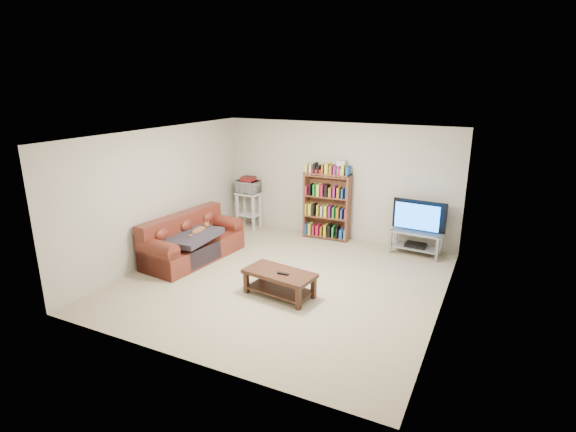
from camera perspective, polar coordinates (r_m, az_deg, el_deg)
The scene contains 19 objects.
floor at distance 7.55m, azimuth -0.66°, elevation -8.17°, with size 5.00×5.00×0.00m, color #BFB08E.
ceiling at distance 6.89m, azimuth -0.73°, elevation 10.23°, with size 5.00×5.00×0.00m, color white.
wall_back at distance 9.36m, azimuth 6.24°, elevation 4.42°, with size 5.00×5.00×0.00m, color beige.
wall_front at distance 5.15m, azimuth -13.40°, elevation -6.37°, with size 5.00×5.00×0.00m, color beige.
wall_left at distance 8.52m, azimuth -15.90°, elevation 2.64°, with size 5.00×5.00×0.00m, color beige.
wall_right at distance 6.45m, azimuth 19.56°, elevation -2.15°, with size 5.00×5.00×0.00m, color beige.
sofa at distance 8.54m, azimuth -12.25°, elevation -3.38°, with size 1.05×2.03×0.84m.
blanket at distance 8.27m, azimuth -12.10°, elevation -2.55°, with size 0.75×0.98×0.10m, color #302B36.
cat at distance 8.37m, azimuth -11.28°, elevation -1.83°, with size 0.21×0.53×0.16m, color brown, non-canonical shape.
coffee_table at distance 6.95m, azimuth -1.09°, elevation -8.00°, with size 1.15×0.69×0.40m.
remote at distance 6.80m, azimuth -0.65°, elevation -7.33°, with size 0.18×0.05×0.02m, color black.
tv_stand at distance 8.86m, azimuth 15.95°, elevation -2.79°, with size 0.96×0.48×0.47m.
television at distance 8.73m, azimuth 16.17°, elevation -0.07°, with size 1.00×0.13×0.58m, color black.
dvd_player at distance 8.90m, azimuth 15.88°, elevation -3.56°, with size 0.37×0.26×0.06m, color black.
bookshelf at distance 9.34m, azimuth 4.96°, elevation 1.37°, with size 0.98×0.34×1.39m.
shelf_clutter at distance 9.15m, azimuth 5.70°, elevation 6.03°, with size 0.71×0.24×0.28m.
microwave_stand at distance 10.09m, azimuth -5.02°, elevation 1.36°, with size 0.52×0.39×0.81m.
microwave at distance 9.98m, azimuth -5.08°, elevation 3.73°, with size 0.50×0.34×0.28m, color silver.
game_boxes at distance 9.95m, azimuth -5.11°, elevation 4.64°, with size 0.29×0.26×0.05m, color maroon.
Camera 1 is at (3.09, -6.11, 3.18)m, focal length 28.00 mm.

